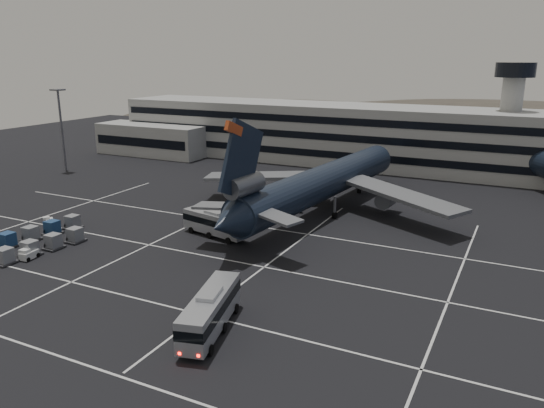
{
  "coord_description": "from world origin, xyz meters",
  "views": [
    {
      "loc": [
        40.12,
        -50.43,
        25.34
      ],
      "look_at": [
        7.87,
        14.52,
        5.0
      ],
      "focal_mm": 35.0,
      "sensor_mm": 36.0,
      "label": 1
    }
  ],
  "objects_px": {
    "bus_near": "(210,310)",
    "uld_cluster": "(35,239)",
    "tug_a": "(28,254)",
    "trijet_main": "(322,183)",
    "bus_far": "(215,223)"
  },
  "relations": [
    {
      "from": "trijet_main",
      "to": "uld_cluster",
      "type": "relative_size",
      "value": 3.39
    },
    {
      "from": "trijet_main",
      "to": "bus_far",
      "type": "xyz_separation_m",
      "value": [
        -9.54,
        -17.75,
        -3.17
      ]
    },
    {
      "from": "tug_a",
      "to": "uld_cluster",
      "type": "distance_m",
      "value": 5.23
    },
    {
      "from": "tug_a",
      "to": "bus_near",
      "type": "bearing_deg",
      "value": -16.77
    },
    {
      "from": "trijet_main",
      "to": "bus_near",
      "type": "relative_size",
      "value": 4.82
    },
    {
      "from": "bus_near",
      "to": "uld_cluster",
      "type": "xyz_separation_m",
      "value": [
        -34.54,
        9.23,
        -1.24
      ]
    },
    {
      "from": "uld_cluster",
      "to": "bus_far",
      "type": "bearing_deg",
      "value": 35.67
    },
    {
      "from": "trijet_main",
      "to": "tug_a",
      "type": "height_order",
      "value": "trijet_main"
    },
    {
      "from": "tug_a",
      "to": "uld_cluster",
      "type": "bearing_deg",
      "value": 122.91
    },
    {
      "from": "tug_a",
      "to": "trijet_main",
      "type": "bearing_deg",
      "value": 46.77
    },
    {
      "from": "bus_near",
      "to": "tug_a",
      "type": "xyz_separation_m",
      "value": [
        -31.17,
        5.24,
        -1.59
      ]
    },
    {
      "from": "bus_near",
      "to": "uld_cluster",
      "type": "height_order",
      "value": "bus_near"
    },
    {
      "from": "trijet_main",
      "to": "uld_cluster",
      "type": "xyz_separation_m",
      "value": [
        -29.61,
        -32.15,
        -4.24
      ]
    },
    {
      "from": "trijet_main",
      "to": "bus_near",
      "type": "xyz_separation_m",
      "value": [
        4.92,
        -41.38,
        -3.0
      ]
    },
    {
      "from": "uld_cluster",
      "to": "trijet_main",
      "type": "bearing_deg",
      "value": 47.36
    }
  ]
}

